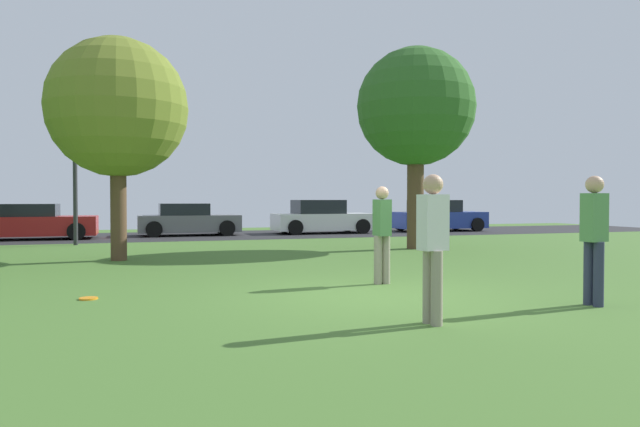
{
  "coord_description": "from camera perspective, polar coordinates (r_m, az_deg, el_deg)",
  "views": [
    {
      "loc": [
        -3.58,
        -8.21,
        1.48
      ],
      "look_at": [
        0.0,
        2.79,
        1.21
      ],
      "focal_mm": 32.55,
      "sensor_mm": 36.0,
      "label": 1
    }
  ],
  "objects": [
    {
      "name": "frisbee_disc",
      "position": [
        9.37,
        -21.81,
        -7.76
      ],
      "size": [
        0.27,
        0.27,
        0.03
      ],
      "primitive_type": "cylinder",
      "color": "orange",
      "rests_on": "ground_plane"
    },
    {
      "name": "ground_plane",
      "position": [
        9.08,
        5.51,
        -8.03
      ],
      "size": [
        44.0,
        44.0,
        0.0
      ],
      "primitive_type": "plane",
      "color": "#47702D"
    },
    {
      "name": "parked_car_red",
      "position": [
        24.09,
        -26.48,
        -0.83
      ],
      "size": [
        4.47,
        2.1,
        1.33
      ],
      "color": "#B21E1E",
      "rests_on": "ground_plane"
    },
    {
      "name": "person_walking",
      "position": [
        10.23,
        6.12,
        -1.61
      ],
      "size": [
        0.3,
        0.33,
        1.72
      ],
      "rotation": [
        0.0,
        0.0,
        1.61
      ],
      "color": "gray",
      "rests_on": "ground_plane"
    },
    {
      "name": "parked_car_grey",
      "position": [
        24.61,
        -12.85,
        -0.68
      ],
      "size": [
        4.09,
        2.09,
        1.32
      ],
      "color": "slate",
      "rests_on": "ground_plane"
    },
    {
      "name": "maple_tree_near",
      "position": [
        15.1,
        -19.27,
        9.72
      ],
      "size": [
        3.37,
        3.37,
        5.41
      ],
      "color": "brown",
      "rests_on": "ground_plane"
    },
    {
      "name": "road_strip",
      "position": [
        24.52,
        -9.6,
        -2.11
      ],
      "size": [
        44.0,
        6.4,
        0.01
      ],
      "primitive_type": "cube",
      "color": "#28282B",
      "rests_on": "ground_plane"
    },
    {
      "name": "street_lamp_post",
      "position": [
        20.5,
        -22.94,
        3.41
      ],
      "size": [
        0.14,
        0.14,
        4.5
      ],
      "primitive_type": "cylinder",
      "color": "#2D2D33",
      "rests_on": "ground_plane"
    },
    {
      "name": "person_thrower",
      "position": [
        8.93,
        25.35,
        -1.74
      ],
      "size": [
        0.35,
        0.3,
        1.82
      ],
      "rotation": [
        0.0,
        0.0,
        -3.0
      ],
      "color": "#2D334C",
      "rests_on": "ground_plane"
    },
    {
      "name": "person_catcher",
      "position": [
        7.0,
        11.03,
        -2.64
      ],
      "size": [
        0.35,
        0.3,
        1.78
      ],
      "rotation": [
        0.0,
        0.0,
        0.14
      ],
      "color": "gray",
      "rests_on": "ground_plane"
    },
    {
      "name": "parked_car_blue",
      "position": [
        27.89,
        11.47,
        -0.33
      ],
      "size": [
        4.29,
        2.11,
        1.46
      ],
      "color": "#233893",
      "rests_on": "ground_plane"
    },
    {
      "name": "oak_tree_left",
      "position": [
        17.92,
        9.39,
        10.17
      ],
      "size": [
        3.55,
        3.55,
        6.05
      ],
      "color": "brown",
      "rests_on": "ground_plane"
    },
    {
      "name": "parked_car_white",
      "position": [
        25.53,
        0.16,
        -0.46
      ],
      "size": [
        4.33,
        2.11,
        1.47
      ],
      "color": "white",
      "rests_on": "ground_plane"
    }
  ]
}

